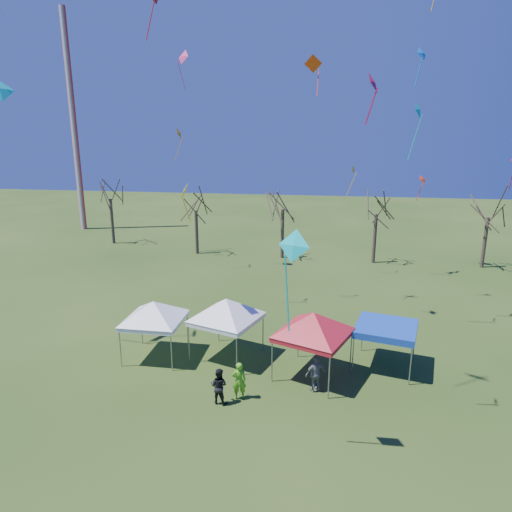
{
  "coord_description": "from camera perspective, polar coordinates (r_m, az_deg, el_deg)",
  "views": [
    {
      "loc": [
        1.86,
        -17.24,
        11.42
      ],
      "look_at": [
        -1.41,
        3.0,
        5.89
      ],
      "focal_mm": 32.0,
      "sensor_mm": 36.0,
      "label": 1
    }
  ],
  "objects": [
    {
      "name": "tent_white_west",
      "position": [
        24.13,
        -12.7,
        -6.02
      ],
      "size": [
        4.05,
        4.05,
        3.57
      ],
      "rotation": [
        0.0,
        0.0,
        0.0
      ],
      "color": "gray",
      "rests_on": "ground"
    },
    {
      "name": "person_green",
      "position": [
        20.86,
        -2.13,
        -15.29
      ],
      "size": [
        0.74,
        0.6,
        1.74
      ],
      "primitive_type": "imported",
      "rotation": [
        0.0,
        0.0,
        3.48
      ],
      "color": "#52AD1B",
      "rests_on": "ground"
    },
    {
      "name": "kite_18",
      "position": [
        28.25,
        20.02,
        22.62
      ],
      "size": [
        0.87,
        0.9,
        2.11
      ],
      "rotation": [
        0.0,
        0.0,
        0.84
      ],
      "color": "blue",
      "rests_on": "ground"
    },
    {
      "name": "kite_2",
      "position": [
        39.15,
        -9.12,
        23.34
      ],
      "size": [
        1.29,
        1.14,
        2.97
      ],
      "rotation": [
        0.0,
        0.0,
        5.67
      ],
      "color": "#FB3776",
      "rests_on": "ground"
    },
    {
      "name": "kite_11",
      "position": [
        30.48,
        7.18,
        22.73
      ],
      "size": [
        1.15,
        0.67,
        2.47
      ],
      "rotation": [
        0.0,
        0.0,
        3.07
      ],
      "color": "#FA450D",
      "rests_on": "ground"
    },
    {
      "name": "kite_17",
      "position": [
        27.37,
        19.65,
        16.71
      ],
      "size": [
        0.82,
        1.12,
        3.18
      ],
      "rotation": [
        0.0,
        0.0,
        1.14
      ],
      "color": "#0CC0B9",
      "rests_on": "ground"
    },
    {
      "name": "kite_1",
      "position": [
        22.09,
        -8.94,
        8.01
      ],
      "size": [
        0.51,
        0.89,
        1.94
      ],
      "rotation": [
        0.0,
        0.0,
        4.85
      ],
      "color": "yellow",
      "rests_on": "ground"
    },
    {
      "name": "ground",
      "position": [
        20.76,
        2.66,
        -18.29
      ],
      "size": [
        140.0,
        140.0,
        0.0
      ],
      "primitive_type": "plane",
      "color": "#254014",
      "rests_on": "ground"
    },
    {
      "name": "tree_4",
      "position": [
        43.73,
        27.26,
        6.39
      ],
      "size": [
        3.58,
        3.58,
        7.89
      ],
      "color": "#3D2D21",
      "rests_on": "ground"
    },
    {
      "name": "tree_1",
      "position": [
        44.12,
        -7.6,
        7.63
      ],
      "size": [
        3.42,
        3.42,
        7.54
      ],
      "color": "#3D2D21",
      "rests_on": "ground"
    },
    {
      "name": "person_dark",
      "position": [
        20.63,
        -4.67,
        -15.89
      ],
      "size": [
        0.9,
        0.76,
        1.64
      ],
      "primitive_type": "imported",
      "rotation": [
        0.0,
        0.0,
        2.95
      ],
      "color": "black",
      "rests_on": "ground"
    },
    {
      "name": "tent_red",
      "position": [
        21.75,
        7.22,
        -7.58
      ],
      "size": [
        4.03,
        4.03,
        3.82
      ],
      "rotation": [
        0.0,
        0.0,
        -0.37
      ],
      "color": "gray",
      "rests_on": "ground"
    },
    {
      "name": "tree_3",
      "position": [
        41.84,
        14.95,
        7.25
      ],
      "size": [
        3.59,
        3.59,
        7.91
      ],
      "color": "#3D2D21",
      "rests_on": "ground"
    },
    {
      "name": "tent_white_mid",
      "position": [
        23.49,
        -3.75,
        -5.85
      ],
      "size": [
        4.05,
        4.05,
        3.76
      ],
      "rotation": [
        0.0,
        0.0,
        -0.32
      ],
      "color": "gray",
      "rests_on": "ground"
    },
    {
      "name": "tree_2",
      "position": [
        42.15,
        3.39,
        8.07
      ],
      "size": [
        3.71,
        3.71,
        8.18
      ],
      "color": "#3D2D21",
      "rests_on": "ground"
    },
    {
      "name": "tree_0",
      "position": [
        50.32,
        -17.91,
        8.74
      ],
      "size": [
        3.83,
        3.83,
        8.44
      ],
      "color": "#3D2D21",
      "rests_on": "ground"
    },
    {
      "name": "kite_22",
      "position": [
        37.47,
        12.07,
        10.34
      ],
      "size": [
        0.72,
        0.85,
        2.41
      ],
      "rotation": [
        0.0,
        0.0,
        1.22
      ],
      "color": "orange",
      "rests_on": "ground"
    },
    {
      "name": "kite_5",
      "position": [
        14.89,
        4.67,
        1.04
      ],
      "size": [
        1.21,
        0.83,
        3.68
      ],
      "rotation": [
        0.0,
        0.0,
        5.9
      ],
      "color": "#0ED3CF",
      "rests_on": "ground"
    },
    {
      "name": "radio_mast",
      "position": [
        59.32,
        -21.83,
        15.1
      ],
      "size": [
        0.7,
        0.7,
        25.0
      ],
      "primitive_type": "cylinder",
      "color": "silver",
      "rests_on": "ground"
    },
    {
      "name": "tent_blue",
      "position": [
        23.73,
        15.96,
        -8.73
      ],
      "size": [
        3.43,
        3.43,
        2.25
      ],
      "rotation": [
        0.0,
        0.0,
        -0.23
      ],
      "color": "gray",
      "rests_on": "ground"
    },
    {
      "name": "kite_25",
      "position": [
        17.3,
        14.5,
        20.16
      ],
      "size": [
        0.64,
        0.89,
        1.8
      ],
      "rotation": [
        0.0,
        0.0,
        1.26
      ],
      "color": "red",
      "rests_on": "ground"
    },
    {
      "name": "kite_13",
      "position": [
        38.67,
        -9.56,
        14.85
      ],
      "size": [
        0.75,
        1.03,
        2.63
      ],
      "rotation": [
        0.0,
        0.0,
        1.59
      ],
      "color": "#FF980D",
      "rests_on": "ground"
    },
    {
      "name": "kite_19",
      "position": [
        39.04,
        20.09,
        8.93
      ],
      "size": [
        0.92,
        0.94,
        2.1
      ],
      "rotation": [
        0.0,
        0.0,
        0.82
      ],
      "color": "red",
      "rests_on": "ground"
    },
    {
      "name": "person_grey",
      "position": [
        21.53,
        7.48,
        -14.39
      ],
      "size": [
        1.1,
        0.86,
        1.74
      ],
      "primitive_type": "imported",
      "rotation": [
        0.0,
        0.0,
        3.63
      ],
      "color": "slate",
      "rests_on": "ground"
    }
  ]
}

